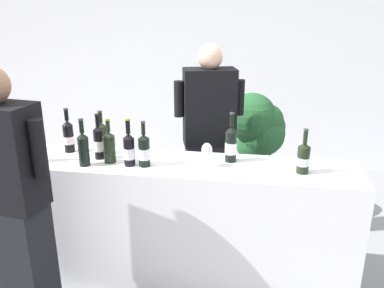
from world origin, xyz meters
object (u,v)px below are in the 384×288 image
Objects in this scene: wine_bottle_2 at (109,146)px; wine_bottle_6 at (69,136)px; wine_bottle_8 at (144,150)px; person_server at (209,151)px; wine_bottle_7 at (32,147)px; wine_bottle_0 at (99,142)px; wine_bottle_4 at (129,149)px; wine_bottle_9 at (231,144)px; person_guest at (11,215)px; wine_bottle_5 at (303,158)px; wine_glass at (207,151)px; wine_bottle_1 at (102,138)px; potted_shrub at (258,135)px; wine_bottle_3 at (83,148)px.

wine_bottle_6 is (-0.38, 0.16, 0.00)m from wine_bottle_2.
person_server is (0.37, 0.69, -0.23)m from wine_bottle_8.
wine_bottle_7 is 1.41m from person_server.
wine_bottle_0 is 0.27m from wine_bottle_4.
wine_bottle_6 is 0.94× the size of wine_bottle_9.
wine_bottle_5 is at bearing 19.55° from person_guest.
wine_bottle_2 is at bearing 166.74° from wine_bottle_4.
wine_bottle_6 is 0.81m from person_guest.
wine_bottle_2 is 1.00× the size of wine_bottle_8.
wine_bottle_5 is 0.96× the size of wine_bottle_7.
wine_bottle_8 is 0.90× the size of wine_bottle_9.
person_server is (0.73, 0.59, -0.24)m from wine_bottle_0.
wine_bottle_2 is 0.55m from wine_bottle_7.
wine_bottle_0 is 0.97m from person_server.
wine_bottle_5 is 0.17× the size of person_server.
wine_bottle_1 is at bearing 169.55° from wine_glass.
wine_bottle_4 and wine_bottle_6 have the same top height.
wine_glass is at bearing -108.11° from potted_shrub.
potted_shrub is (1.46, 1.73, 0.02)m from person_guest.
wine_bottle_9 is 0.20m from wine_glass.
potted_shrub is (1.05, 1.13, -0.22)m from wine_bottle_2.
wine_bottle_4 reaches higher than wine_bottle_3.
wine_bottle_0 is 1.04× the size of wine_bottle_2.
person_server is (-0.06, 0.64, -0.23)m from wine_glass.
potted_shrub is (0.90, 1.16, -0.22)m from wine_bottle_4.
potted_shrub is (0.79, 1.16, -0.21)m from wine_bottle_8.
wine_bottle_2 is 1.33m from wine_bottle_5.
person_server is at bearing 112.83° from wine_bottle_9.
wine_bottle_2 is 0.18m from wine_bottle_3.
person_guest reaches higher than wine_bottle_5.
wine_bottle_4 is 0.19× the size of person_server.
wine_bottle_9 is (1.39, 0.22, 0.02)m from wine_bottle_7.
potted_shrub is (-0.28, 1.12, -0.21)m from wine_bottle_5.
wine_bottle_9 is (1.23, -0.01, 0.00)m from wine_bottle_6.
potted_shrub is at bearing 49.87° from person_guest.
wine_bottle_9 is at bearing 13.15° from wine_bottle_3.
wine_bottle_3 is at bearing -173.23° from wine_glass.
wine_bottle_5 is at bearing 2.33° from wine_bottle_4.
wine_bottle_8 is at bearing -177.67° from wine_bottle_5.
wine_bottle_7 is 0.99× the size of wine_bottle_8.
wine_bottle_3 is at bearing -150.92° from wine_bottle_2.
wine_bottle_0 is 1.43m from wine_bottle_5.
wine_bottle_0 is 1.05× the size of wine_bottle_7.
wine_bottle_0 is at bearing 69.76° from wine_bottle_3.
wine_bottle_5 is at bearing -42.61° from person_server.
wine_bottle_3 is 0.31m from wine_bottle_4.
person_server is at bearing 137.39° from wine_bottle_5.
wine_bottle_6 is 0.67m from wine_bottle_8.
potted_shrub is (1.43, 0.96, -0.23)m from wine_bottle_6.
wine_bottle_7 is (-0.39, 0.01, -0.02)m from wine_bottle_3.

